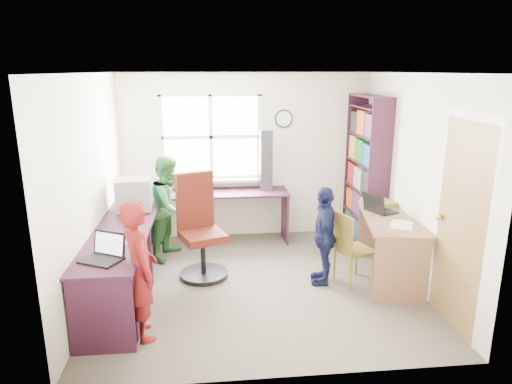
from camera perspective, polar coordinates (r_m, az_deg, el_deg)
room at (r=5.14m, az=0.30°, el=1.37°), size 3.64×3.44×2.44m
l_desk at (r=5.05m, az=-14.43°, el=-8.51°), size 2.38×2.95×0.75m
right_desk at (r=5.62m, az=16.47°, el=-5.09°), size 0.86×1.42×0.77m
bookshelf at (r=6.59m, az=13.56°, el=2.08°), size 0.30×1.02×2.10m
swivel_chair at (r=5.54m, az=-7.03°, el=-5.04°), size 0.75×0.75×1.25m
wooden_chair at (r=5.40m, az=11.68°, el=-6.64°), size 0.47×0.47×0.86m
crt_monitor at (r=5.77m, az=-15.07°, el=-0.30°), size 0.45×0.42×0.41m
laptop_left at (r=4.43m, az=-18.41°, el=-7.28°), size 0.44×0.42×0.24m
laptop_right at (r=5.69m, az=14.99°, el=-1.89°), size 0.41×0.44×0.24m
speaker_a at (r=5.52m, az=-15.39°, el=-2.37°), size 0.09×0.09×0.17m
speaker_b at (r=5.94m, az=-15.24°, el=-1.03°), size 0.09×0.09×0.18m
cd_tower at (r=6.54m, az=1.22°, el=4.01°), size 0.18×0.17×0.86m
game_box at (r=5.97m, az=15.37°, el=-1.39°), size 0.36×0.36×0.06m
paper_a at (r=4.89m, az=-16.49°, el=-5.71°), size 0.29×0.34×0.00m
paper_b at (r=5.32m, az=17.75°, el=-3.91°), size 0.35×0.39×0.00m
potted_plant at (r=6.52m, az=-6.86°, el=1.41°), size 0.21×0.19×0.32m
person_red at (r=4.35m, az=-14.33°, el=-9.50°), size 0.47×0.57×1.32m
person_green at (r=6.12m, az=-10.72°, el=-1.85°), size 0.73×0.81×1.36m
person_navy at (r=5.35m, az=8.51°, el=-5.39°), size 0.39×0.72×1.16m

